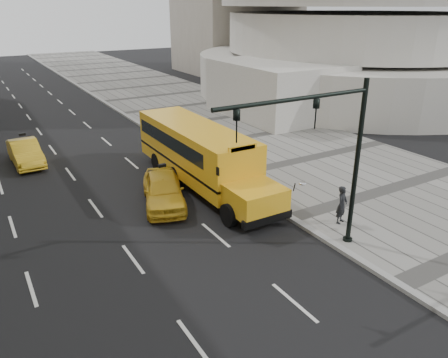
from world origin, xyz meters
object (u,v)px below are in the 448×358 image
traffic_signal (330,150)px  taxi_near (163,190)px  pedestrian (342,205)px  taxi_far (25,153)px  school_bus (198,151)px

traffic_signal → taxi_near: bearing=115.6°
taxi_near → traffic_signal: 8.39m
pedestrian → taxi_far: bearing=102.6°
school_bus → taxi_far: bearing=133.7°
school_bus → taxi_far: 10.61m
taxi_near → pedestrian: 7.96m
school_bus → pedestrian: 7.87m
taxi_far → traffic_signal: traffic_signal is taller
school_bus → pedestrian: size_ratio=7.07×
taxi_near → traffic_signal: bearing=-45.9°
taxi_near → pedestrian: (5.56, -5.69, 0.21)m
taxi_far → traffic_signal: 18.32m
taxi_near → traffic_signal: traffic_signal is taller
taxi_far → traffic_signal: size_ratio=0.66×
taxi_far → pedestrian: size_ratio=2.59×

